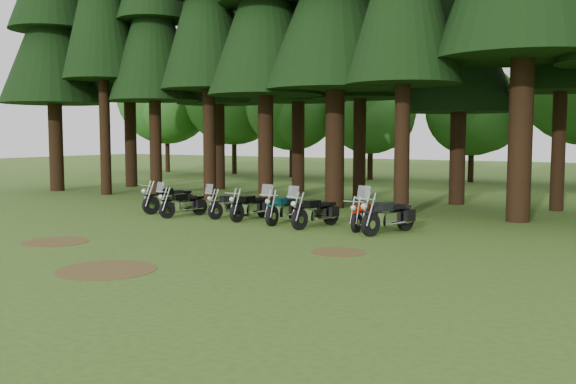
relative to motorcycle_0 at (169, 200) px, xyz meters
name	(u,v)px	position (x,y,z in m)	size (l,w,h in m)	color
ground	(186,240)	(4.68, -4.80, -0.48)	(120.00, 120.00, 0.00)	#35551E
pine_front_0	(51,5)	(-11.52, 4.48, 9.20)	(5.49, 5.49, 16.17)	black
pine_back_0	(128,3)	(-10.00, 8.45, 9.83)	(5.00, 5.00, 17.21)	black
pine_back_1	(218,8)	(-4.57, 9.55, 9.23)	(4.52, 4.52, 16.22)	black
pine_back_4	(461,8)	(8.72, 8.45, 7.77)	(4.94, 4.94, 13.78)	black
decid_0	(168,97)	(-17.42, 20.46, 5.42)	(8.00, 7.78, 10.00)	black
decid_1	(236,96)	(-11.30, 20.97, 5.35)	(7.91, 7.69, 9.88)	black
decid_2	(294,106)	(-5.75, 19.98, 4.48)	(6.72, 6.53, 8.40)	black
decid_3	(374,111)	(-0.03, 20.33, 4.03)	(6.12, 5.95, 7.65)	black
decid_4	(476,112)	(6.26, 21.52, 3.89)	(5.93, 5.76, 7.41)	black
dirt_patch_0	(56,242)	(1.68, -6.80, -0.47)	(1.80, 1.80, 0.01)	#4C3D1E
dirt_patch_1	(338,252)	(9.18, -4.30, -0.47)	(1.40, 1.40, 0.01)	#4C3D1E
dirt_patch_2	(107,270)	(5.68, -8.80, -0.47)	(2.20, 2.20, 0.01)	#4C3D1E
motorcycle_0	(169,200)	(0.00, 0.00, 0.00)	(0.79, 2.25, 0.94)	black
motorcycle_1	(183,205)	(1.25, -0.71, -0.04)	(0.79, 2.08, 1.31)	black
motorcycle_2	(230,206)	(2.89, -0.09, -0.06)	(0.77, 1.99, 1.26)	black
motorcycle_3	(251,207)	(3.88, -0.25, -0.04)	(0.39, 2.10, 0.86)	black
motorcycle_4	(283,210)	(5.28, -0.39, -0.02)	(0.41, 2.19, 1.38)	black
motorcycle_5	(315,213)	(6.66, -0.72, -0.01)	(0.79, 2.22, 1.40)	black
motorcycle_6	(365,216)	(8.22, -0.34, -0.06)	(0.31, 2.03, 0.83)	black
motorcycle_7	(388,217)	(9.16, -0.75, 0.03)	(1.03, 2.36, 1.51)	black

